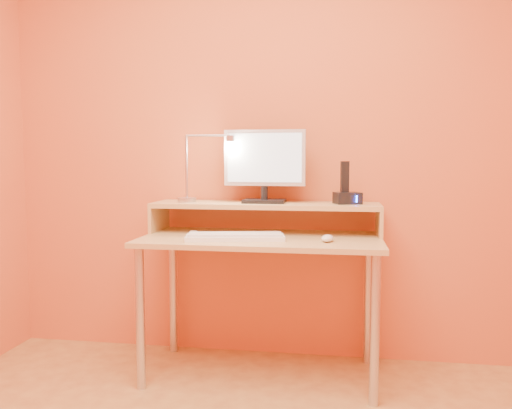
% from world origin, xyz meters
% --- Properties ---
extents(wall_back, '(3.00, 0.04, 2.50)m').
position_xyz_m(wall_back, '(0.00, 1.50, 1.25)').
color(wall_back, '#D96335').
rests_on(wall_back, floor).
extents(desk_leg_fl, '(0.04, 0.04, 0.69)m').
position_xyz_m(desk_leg_fl, '(-0.55, 0.93, 0.35)').
color(desk_leg_fl, silver).
rests_on(desk_leg_fl, floor).
extents(desk_leg_fr, '(0.04, 0.04, 0.69)m').
position_xyz_m(desk_leg_fr, '(0.55, 0.93, 0.35)').
color(desk_leg_fr, silver).
rests_on(desk_leg_fr, floor).
extents(desk_leg_bl, '(0.04, 0.04, 0.69)m').
position_xyz_m(desk_leg_bl, '(-0.55, 1.43, 0.35)').
color(desk_leg_bl, silver).
rests_on(desk_leg_bl, floor).
extents(desk_leg_br, '(0.04, 0.04, 0.69)m').
position_xyz_m(desk_leg_br, '(0.55, 1.43, 0.35)').
color(desk_leg_br, silver).
rests_on(desk_leg_br, floor).
extents(desk_lower, '(1.20, 0.60, 0.02)m').
position_xyz_m(desk_lower, '(0.00, 1.18, 0.71)').
color(desk_lower, tan).
rests_on(desk_lower, floor).
extents(shelf_riser_left, '(0.02, 0.30, 0.14)m').
position_xyz_m(shelf_riser_left, '(-0.59, 1.33, 0.79)').
color(shelf_riser_left, tan).
rests_on(shelf_riser_left, desk_lower).
extents(shelf_riser_right, '(0.02, 0.30, 0.14)m').
position_xyz_m(shelf_riser_right, '(0.59, 1.33, 0.79)').
color(shelf_riser_right, tan).
rests_on(shelf_riser_right, desk_lower).
extents(desk_shelf, '(1.20, 0.30, 0.02)m').
position_xyz_m(desk_shelf, '(0.00, 1.33, 0.87)').
color(desk_shelf, tan).
rests_on(desk_shelf, desk_lower).
extents(monitor_foot, '(0.22, 0.16, 0.02)m').
position_xyz_m(monitor_foot, '(-0.01, 1.33, 0.89)').
color(monitor_foot, black).
rests_on(monitor_foot, desk_shelf).
extents(monitor_neck, '(0.04, 0.04, 0.07)m').
position_xyz_m(monitor_neck, '(-0.01, 1.33, 0.93)').
color(monitor_neck, black).
rests_on(monitor_neck, monitor_foot).
extents(monitor_panel, '(0.43, 0.05, 0.30)m').
position_xyz_m(monitor_panel, '(-0.01, 1.34, 1.12)').
color(monitor_panel, silver).
rests_on(monitor_panel, monitor_neck).
extents(monitor_back, '(0.39, 0.02, 0.25)m').
position_xyz_m(monitor_back, '(-0.01, 1.36, 1.12)').
color(monitor_back, black).
rests_on(monitor_back, monitor_panel).
extents(monitor_screen, '(0.39, 0.01, 0.26)m').
position_xyz_m(monitor_screen, '(-0.01, 1.32, 1.12)').
color(monitor_screen, silver).
rests_on(monitor_screen, monitor_panel).
extents(lamp_base, '(0.10, 0.10, 0.02)m').
position_xyz_m(lamp_base, '(-0.42, 1.30, 0.89)').
color(lamp_base, silver).
rests_on(lamp_base, desk_shelf).
extents(lamp_post, '(0.01, 0.01, 0.33)m').
position_xyz_m(lamp_post, '(-0.42, 1.30, 1.07)').
color(lamp_post, silver).
rests_on(lamp_post, lamp_base).
extents(lamp_arm, '(0.24, 0.01, 0.01)m').
position_xyz_m(lamp_arm, '(-0.30, 1.30, 1.24)').
color(lamp_arm, silver).
rests_on(lamp_arm, lamp_post).
extents(lamp_head, '(0.04, 0.04, 0.03)m').
position_xyz_m(lamp_head, '(-0.18, 1.30, 1.22)').
color(lamp_head, silver).
rests_on(lamp_head, lamp_arm).
extents(lamp_bulb, '(0.03, 0.03, 0.00)m').
position_xyz_m(lamp_bulb, '(-0.18, 1.30, 1.20)').
color(lamp_bulb, '#FFEAC6').
rests_on(lamp_bulb, lamp_head).
extents(phone_dock, '(0.15, 0.14, 0.06)m').
position_xyz_m(phone_dock, '(0.43, 1.33, 0.91)').
color(phone_dock, black).
rests_on(phone_dock, desk_shelf).
extents(phone_handset, '(0.05, 0.04, 0.16)m').
position_xyz_m(phone_handset, '(0.41, 1.33, 1.02)').
color(phone_handset, black).
rests_on(phone_handset, phone_dock).
extents(phone_led, '(0.01, 0.00, 0.04)m').
position_xyz_m(phone_led, '(0.47, 1.28, 0.91)').
color(phone_led, '#296FFF').
rests_on(phone_led, phone_dock).
extents(keyboard, '(0.50, 0.24, 0.02)m').
position_xyz_m(keyboard, '(-0.11, 1.07, 0.73)').
color(keyboard, white).
rests_on(keyboard, desk_lower).
extents(mouse, '(0.07, 0.11, 0.03)m').
position_xyz_m(mouse, '(0.33, 1.07, 0.74)').
color(mouse, white).
rests_on(mouse, desk_lower).
extents(remote_control, '(0.08, 0.17, 0.02)m').
position_xyz_m(remote_control, '(-0.34, 1.11, 0.73)').
color(remote_control, white).
rests_on(remote_control, desk_lower).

